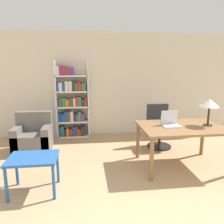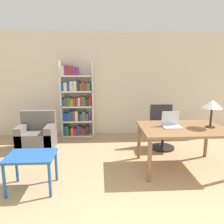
# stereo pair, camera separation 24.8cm
# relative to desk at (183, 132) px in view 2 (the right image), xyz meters

# --- Properties ---
(wall_back) EXTENTS (8.00, 0.06, 2.70)m
(wall_back) POSITION_rel_desk_xyz_m (-1.04, 2.21, 0.67)
(wall_back) COLOR beige
(wall_back) RESTS_ON ground_plane
(desk) EXTENTS (1.50, 1.05, 0.77)m
(desk) POSITION_rel_desk_xyz_m (0.00, 0.00, 0.00)
(desk) COLOR olive
(desk) RESTS_ON ground_plane
(laptop) EXTENTS (0.32, 0.26, 0.27)m
(laptop) POSITION_rel_desk_xyz_m (-0.20, 0.05, 0.15)
(laptop) COLOR silver
(laptop) RESTS_ON desk
(table_lamp) EXTENTS (0.34, 0.34, 0.49)m
(table_lamp) POSITION_rel_desk_xyz_m (0.49, -0.02, 0.49)
(table_lamp) COLOR #2D2319
(table_lamp) RESTS_ON desk
(office_chair) EXTENTS (0.54, 0.54, 0.98)m
(office_chair) POSITION_rel_desk_xyz_m (-0.05, 1.06, -0.23)
(office_chair) COLOR black
(office_chair) RESTS_ON ground_plane
(side_table_blue) EXTENTS (0.70, 0.54, 0.55)m
(side_table_blue) POSITION_rel_desk_xyz_m (-2.50, -0.56, -0.21)
(side_table_blue) COLOR #2356A3
(side_table_blue) RESTS_ON ground_plane
(armchair) EXTENTS (0.78, 0.65, 0.84)m
(armchair) POSITION_rel_desk_xyz_m (-2.89, 1.14, -0.39)
(armchair) COLOR #66605B
(armchair) RESTS_ON ground_plane
(bookshelf) EXTENTS (0.84, 0.28, 1.97)m
(bookshelf) POSITION_rel_desk_xyz_m (-2.08, 2.02, 0.20)
(bookshelf) COLOR white
(bookshelf) RESTS_ON ground_plane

